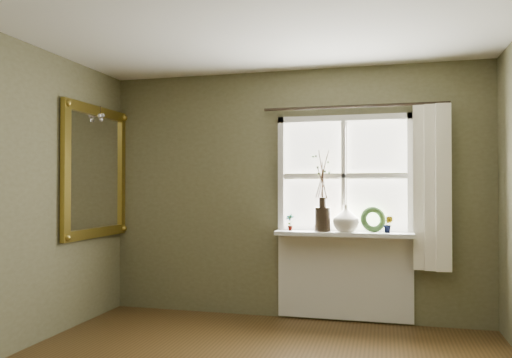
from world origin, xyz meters
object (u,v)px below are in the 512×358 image
object	(u,v)px
wreath	(373,222)
gilt_mirror	(96,171)
dark_jug	(323,219)
cream_vase	(346,218)

from	to	relation	value
wreath	gilt_mirror	distance (m)	2.89
dark_jug	wreath	distance (m)	0.50
dark_jug	gilt_mirror	distance (m)	2.40
wreath	gilt_mirror	size ratio (longest dim) A/B	0.19
dark_jug	gilt_mirror	xyz separation A→B (m)	(-2.31, -0.42, 0.49)
dark_jug	wreath	size ratio (longest dim) A/B	0.94
cream_vase	gilt_mirror	size ratio (longest dim) A/B	0.20
cream_vase	wreath	distance (m)	0.27
cream_vase	gilt_mirror	world-z (taller)	gilt_mirror
dark_jug	wreath	bearing A→B (deg)	4.61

